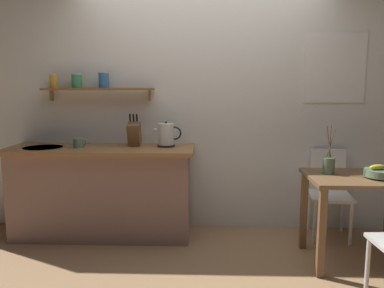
# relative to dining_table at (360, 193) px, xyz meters

# --- Properties ---
(ground_plane) EXTENTS (14.00, 14.00, 0.00)m
(ground_plane) POSITION_rel_dining_table_xyz_m (-1.32, 0.21, -0.61)
(ground_plane) COLOR #A87F56
(back_wall) EXTENTS (6.80, 0.11, 2.70)m
(back_wall) POSITION_rel_dining_table_xyz_m (-1.12, 0.86, 0.74)
(back_wall) COLOR white
(back_wall) RESTS_ON ground_plane
(kitchen_counter) EXTENTS (1.83, 0.63, 0.91)m
(kitchen_counter) POSITION_rel_dining_table_xyz_m (-2.32, 0.53, -0.15)
(kitchen_counter) COLOR gray
(kitchen_counter) RESTS_ON ground_plane
(wall_shelf) EXTENTS (1.12, 0.20, 0.29)m
(wall_shelf) POSITION_rel_dining_table_xyz_m (-2.44, 0.70, 0.89)
(wall_shelf) COLOR brown
(dining_table) EXTENTS (0.87, 0.65, 0.76)m
(dining_table) POSITION_rel_dining_table_xyz_m (0.00, 0.00, 0.00)
(dining_table) COLOR brown
(dining_table) RESTS_ON ground_plane
(dining_chair_far) EXTENTS (0.44, 0.48, 0.86)m
(dining_chair_far) POSITION_rel_dining_table_xyz_m (-0.05, 0.63, -0.13)
(dining_chair_far) COLOR white
(dining_chair_far) RESTS_ON ground_plane
(fruit_bowl) EXTENTS (0.26, 0.26, 0.11)m
(fruit_bowl) POSITION_rel_dining_table_xyz_m (0.13, -0.06, 0.19)
(fruit_bowl) COLOR slate
(fruit_bowl) RESTS_ON dining_table
(twig_vase) EXTENTS (0.10, 0.10, 0.41)m
(twig_vase) POSITION_rel_dining_table_xyz_m (-0.24, 0.08, 0.22)
(twig_vase) COLOR #567056
(twig_vase) RESTS_ON dining_table
(electric_kettle) EXTENTS (0.27, 0.18, 0.25)m
(electric_kettle) POSITION_rel_dining_table_xyz_m (-1.68, 0.58, 0.41)
(electric_kettle) COLOR black
(electric_kettle) RESTS_ON kitchen_counter
(knife_block) EXTENTS (0.12, 0.20, 0.32)m
(knife_block) POSITION_rel_dining_table_xyz_m (-2.00, 0.59, 0.42)
(knife_block) COLOR brown
(knife_block) RESTS_ON kitchen_counter
(coffee_mug_by_sink) EXTENTS (0.13, 0.09, 0.09)m
(coffee_mug_by_sink) POSITION_rel_dining_table_xyz_m (-2.53, 0.47, 0.34)
(coffee_mug_by_sink) COLOR slate
(coffee_mug_by_sink) RESTS_ON kitchen_counter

